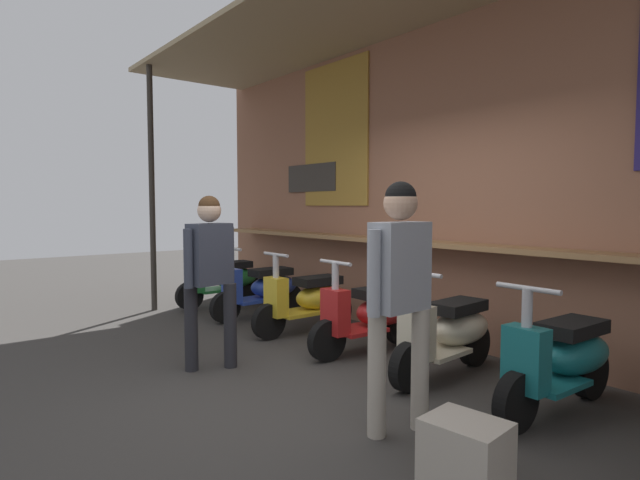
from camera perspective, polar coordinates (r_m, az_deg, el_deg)
The scene contains 11 objects.
ground_plane at distance 4.40m, azimuth -0.09°, elevation -16.06°, with size 26.18×26.18×0.00m, color #383533.
market_stall_facade at distance 5.54m, azimuth 15.58°, elevation 8.63°, with size 9.35×2.15×3.60m.
scooter_green at distance 7.85m, azimuth -10.46°, elevation -4.34°, with size 0.46×1.40×0.97m.
scooter_blue at distance 6.94m, azimuth -6.30°, elevation -5.37°, with size 0.46×1.40×0.97m.
scooter_yellow at distance 6.11m, azimuth -1.11°, elevation -6.61°, with size 0.46×1.40×0.97m.
scooter_red at distance 5.33m, azimuth 5.84°, elevation -8.18°, with size 0.46×1.40×0.97m.
scooter_cream at distance 4.71m, azimuth 14.23°, elevation -9.90°, with size 0.49×1.40×0.97m.
scooter_teal at distance 4.20m, azimuth 25.42°, elevation -11.84°, with size 0.46×1.40×0.97m.
shopper_browsing at distance 4.75m, azimuth -12.15°, elevation -2.65°, with size 0.28×0.54×1.59m.
shopper_passing at distance 3.37m, azimuth 8.87°, elevation -4.39°, with size 0.22×0.57×1.65m.
merchandise_crate at distance 2.88m, azimuth 15.88°, elevation -22.73°, with size 0.39×0.31×0.43m, color #B2A899.
Camera 1 is at (3.23, -2.58, 1.50)m, focal length 28.75 mm.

